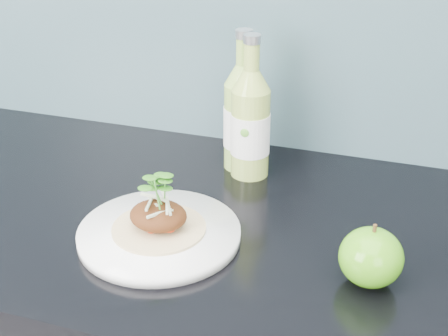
# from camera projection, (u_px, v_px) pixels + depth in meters

# --- Properties ---
(dinner_plate) EXTENTS (0.27, 0.27, 0.02)m
(dinner_plate) POSITION_uv_depth(u_px,v_px,m) (159.00, 234.00, 0.91)
(dinner_plate) COLOR white
(dinner_plate) RESTS_ON kitchen_counter
(pork_taco) EXTENTS (0.14, 0.14, 0.09)m
(pork_taco) POSITION_uv_depth(u_px,v_px,m) (158.00, 213.00, 0.90)
(pork_taco) COLOR tan
(pork_taco) RESTS_ON dinner_plate
(green_apple) EXTENTS (0.11, 0.11, 0.09)m
(green_apple) POSITION_uv_depth(u_px,v_px,m) (371.00, 257.00, 0.81)
(green_apple) COLOR #327F0D
(green_apple) RESTS_ON kitchen_counter
(cider_bottle_left) EXTENTS (0.09, 0.09, 0.25)m
(cider_bottle_left) POSITION_uv_depth(u_px,v_px,m) (243.00, 117.00, 1.08)
(cider_bottle_left) COLOR #91BA4D
(cider_bottle_left) RESTS_ON kitchen_counter
(cider_bottle_right) EXTENTS (0.08, 0.08, 0.25)m
(cider_bottle_right) POSITION_uv_depth(u_px,v_px,m) (250.00, 124.00, 1.06)
(cider_bottle_right) COLOR #9CB84C
(cider_bottle_right) RESTS_ON kitchen_counter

